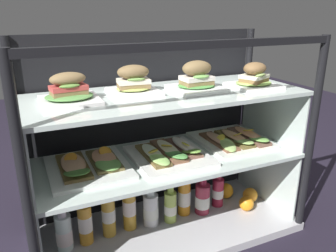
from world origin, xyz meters
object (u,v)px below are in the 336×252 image
orange_fruit_beside_bottles (226,191)px  juice_bottle_back_right (184,195)px  juice_bottle_front_right_end (202,198)px  orange_fruit_rolled_forward (246,203)px  juice_bottle_tucked_behind (151,209)px  juice_bottle_front_second (64,232)px  plated_roll_sandwich_mid_right (197,80)px  juice_bottle_front_middle (170,206)px  plated_roll_sandwich_right_of_center (254,78)px  open_sandwich_tray_left_of_center (89,165)px  juice_bottle_back_left (108,214)px  plated_roll_sandwich_near_left_corner (134,83)px  juice_bottle_front_left_end (129,207)px  juice_bottle_front_fourth (218,192)px  orange_fruit_near_left_post (250,195)px  open_sandwich_tray_mid_left (234,139)px  open_sandwich_tray_right_of_center (170,153)px  juice_bottle_near_post (85,223)px  plated_roll_sandwich_far_right (69,92)px

orange_fruit_beside_bottles → juice_bottle_back_right: bearing=-171.7°
juice_bottle_front_right_end → orange_fruit_rolled_forward: 0.22m
juice_bottle_tucked_behind → juice_bottle_back_right: size_ratio=0.87×
juice_bottle_front_second → orange_fruit_rolled_forward: size_ratio=2.72×
plated_roll_sandwich_mid_right → juice_bottle_front_middle: (-0.10, 0.04, -0.59)m
plated_roll_sandwich_right_of_center → juice_bottle_tucked_behind: (-0.45, 0.09, -0.58)m
open_sandwich_tray_left_of_center → juice_bottle_back_left: size_ratio=1.40×
plated_roll_sandwich_near_left_corner → juice_bottle_front_left_end: bearing=168.4°
plated_roll_sandwich_right_of_center → juice_bottle_front_fourth: plated_roll_sandwich_right_of_center is taller
open_sandwich_tray_left_of_center → juice_bottle_front_middle: open_sandwich_tray_left_of_center is taller
juice_bottle_front_middle → orange_fruit_near_left_post: juice_bottle_front_middle is taller
plated_roll_sandwich_mid_right → open_sandwich_tray_mid_left: 0.38m
plated_roll_sandwich_mid_right → juice_bottle_back_right: size_ratio=0.83×
open_sandwich_tray_left_of_center → open_sandwich_tray_mid_left: open_sandwich_tray_mid_left is taller
orange_fruit_beside_bottles → open_sandwich_tray_left_of_center: bearing=-173.8°
open_sandwich_tray_right_of_center → orange_fruit_beside_bottles: (0.37, 0.11, -0.32)m
orange_fruit_beside_bottles → plated_roll_sandwich_near_left_corner: bearing=-174.6°
plated_roll_sandwich_mid_right → juice_bottle_front_middle: bearing=159.3°
juice_bottle_near_post → juice_bottle_front_left_end: bearing=5.8°
plated_roll_sandwich_mid_right → juice_bottle_back_left: size_ratio=0.85×
open_sandwich_tray_mid_left → juice_bottle_front_right_end: open_sandwich_tray_mid_left is taller
plated_roll_sandwich_right_of_center → juice_bottle_front_left_end: 0.78m
juice_bottle_front_middle → orange_fruit_near_left_post: (0.44, -0.02, -0.04)m
plated_roll_sandwich_mid_right → juice_bottle_front_middle: size_ratio=1.00×
juice_bottle_near_post → plated_roll_sandwich_right_of_center: bearing=-6.7°
plated_roll_sandwich_near_left_corner → juice_bottle_back_right: (0.24, 0.01, -0.56)m
plated_roll_sandwich_far_right → juice_bottle_front_middle: 0.71m
juice_bottle_back_left → orange_fruit_near_left_post: 0.73m
juice_bottle_near_post → juice_bottle_tucked_behind: bearing=1.2°
open_sandwich_tray_right_of_center → juice_bottle_front_left_end: size_ratio=1.27×
juice_bottle_back_left → juice_bottle_front_right_end: bearing=-2.4°
open_sandwich_tray_left_of_center → juice_bottle_front_middle: size_ratio=1.65×
plated_roll_sandwich_mid_right → open_sandwich_tray_mid_left: (0.22, 0.03, -0.30)m
plated_roll_sandwich_right_of_center → juice_bottle_tucked_behind: 0.74m
juice_bottle_front_left_end → juice_bottle_front_middle: (0.19, -0.03, -0.03)m
plated_roll_sandwich_mid_right → orange_fruit_near_left_post: 0.72m
plated_roll_sandwich_mid_right → juice_bottle_front_left_end: 0.63m
open_sandwich_tray_left_of_center → plated_roll_sandwich_near_left_corner: bearing=8.3°
juice_bottle_front_second → open_sandwich_tray_left_of_center: bearing=-7.2°
plated_roll_sandwich_near_left_corner → juice_bottle_back_right: plated_roll_sandwich_near_left_corner is taller
juice_bottle_front_left_end → orange_fruit_rolled_forward: 0.58m
open_sandwich_tray_right_of_center → plated_roll_sandwich_far_right: bearing=175.3°
orange_fruit_beside_bottles → orange_fruit_near_left_post: orange_fruit_beside_bottles is taller
plated_roll_sandwich_right_of_center → orange_fruit_beside_bottles: 0.64m
orange_fruit_rolled_forward → juice_bottle_near_post: bearing=173.9°
open_sandwich_tray_left_of_center → open_sandwich_tray_right_of_center: bearing=-4.8°
juice_bottle_back_right → juice_bottle_front_fourth: size_ratio=1.29×
plated_roll_sandwich_near_left_corner → juice_bottle_back_right: 0.61m
open_sandwich_tray_mid_left → juice_bottle_front_right_end: 0.32m
juice_bottle_front_right_end → juice_bottle_tucked_behind: bearing=177.2°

